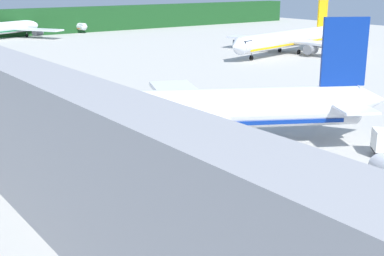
{
  "coord_description": "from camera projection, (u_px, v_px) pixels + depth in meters",
  "views": [
    {
      "loc": [
        -40.53,
        -18.03,
        15.22
      ],
      "look_at": [
        -16.81,
        14.42,
        3.77
      ],
      "focal_mm": 48.83,
      "sensor_mm": 36.0,
      "label": 1
    }
  ],
  "objects": [
    {
      "name": "ground",
      "position": [
        150.0,
        85.0,
        78.46
      ],
      "size": [
        240.0,
        320.0,
        0.2
      ],
      "primitive_type": "cube",
      "color": "#B7B5AD"
    },
    {
      "name": "terminal_building",
      "position": [
        145.0,
        208.0,
        24.7
      ],
      "size": [
        4.0,
        56.14,
        9.63
      ],
      "primitive_type": "cube",
      "color": "#99999E",
      "rests_on": "ground"
    },
    {
      "name": "airliner_foreground",
      "position": [
        177.0,
        111.0,
        48.71
      ],
      "size": [
        38.08,
        32.25,
        11.9
      ],
      "color": "silver",
      "rests_on": "ground"
    },
    {
      "name": "airliner_mid_apron",
      "position": [
        288.0,
        39.0,
        110.3
      ],
      "size": [
        37.52,
        31.2,
        10.78
      ],
      "color": "silver",
      "rests_on": "ground"
    },
    {
      "name": "airliner_far_taxiway",
      "position": [
        23.0,
        26.0,
        143.8
      ],
      "size": [
        32.29,
        27.21,
        9.77
      ],
      "color": "silver",
      "rests_on": "ground"
    },
    {
      "name": "airliner_distant",
      "position": [
        62.0,
        25.0,
        158.84
      ],
      "size": [
        18.82,
        22.55,
        6.54
      ],
      "color": "silver",
      "rests_on": "ground"
    },
    {
      "name": "service_truck_baggage",
      "position": [
        169.0,
        236.0,
        29.11
      ],
      "size": [
        6.15,
        4.0,
        2.57
      ],
      "color": "silver",
      "rests_on": "ground"
    },
    {
      "name": "cargo_container_near",
      "position": [
        293.0,
        242.0,
        29.5
      ],
      "size": [
        2.15,
        2.15,
        1.99
      ],
      "color": "#333338",
      "rests_on": "ground"
    },
    {
      "name": "crew_marshaller",
      "position": [
        105.0,
        195.0,
        35.84
      ],
      "size": [
        0.35,
        0.61,
        1.64
      ],
      "color": "#191E33",
      "rests_on": "ground"
    },
    {
      "name": "crew_loader_left",
      "position": [
        73.0,
        153.0,
        44.37
      ],
      "size": [
        0.38,
        0.59,
        1.74
      ],
      "color": "#191E33",
      "rests_on": "ground"
    },
    {
      "name": "crew_loader_right",
      "position": [
        257.0,
        159.0,
        42.95
      ],
      "size": [
        0.48,
        0.48,
        1.64
      ],
      "color": "#191E33",
      "rests_on": "ground"
    },
    {
      "name": "crew_supervisor",
      "position": [
        327.0,
        170.0,
        40.56
      ],
      "size": [
        0.32,
        0.62,
        1.62
      ],
      "color": "#191E33",
      "rests_on": "ground"
    },
    {
      "name": "apron_guide_line",
      "position": [
        203.0,
        160.0,
        45.65
      ],
      "size": [
        0.3,
        60.0,
        0.01
      ],
      "primitive_type": "cube",
      "color": "yellow",
      "rests_on": "ground"
    }
  ]
}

